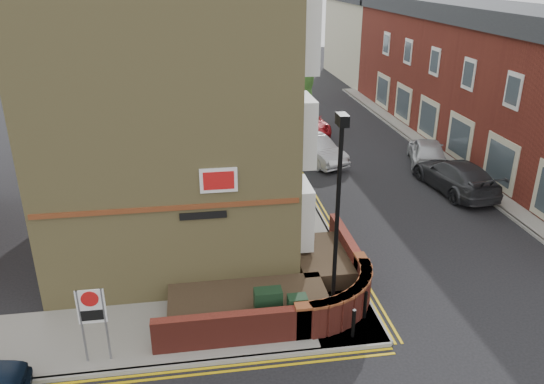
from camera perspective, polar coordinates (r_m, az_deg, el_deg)
The scene contains 27 objects.
ground at distance 15.20m, azimuth 1.51°, elevation -17.24°, with size 120.00×120.00×0.00m, color black.
pavement_corner at distance 16.23m, azimuth -12.15°, elevation -14.56°, with size 13.00×3.00×0.12m, color gray.
pavement_main at distance 29.38m, azimuth -0.19°, elevation 3.59°, with size 2.00×32.00×0.12m, color gray.
pavement_far at distance 30.34m, azimuth 21.76°, elevation 2.53°, with size 4.00×40.00×0.12m, color gray.
kerb_side at distance 15.07m, azimuth -12.40°, elevation -18.01°, with size 13.00×0.15×0.12m, color gray.
kerb_main_near at distance 29.54m, azimuth 1.74°, elevation 3.69°, with size 0.15×32.00×0.12m, color gray.
kerb_main_far at distance 29.39m, azimuth 18.38°, elevation 2.38°, with size 0.15×40.00×0.12m, color gray.
yellow_lines_side at distance 14.91m, azimuth -12.42°, elevation -18.80°, with size 13.00×0.28×0.01m, color gold.
yellow_lines_main at distance 29.61m, azimuth 2.21°, elevation 3.61°, with size 0.28×32.00×0.01m, color gold.
corner_building at distance 19.75m, azimuth -10.91°, elevation 12.11°, with size 8.95×10.40×13.60m.
garden_wall at distance 17.15m, azimuth -0.00°, elevation -11.91°, with size 6.80×6.00×1.20m, color maroon, non-canonical shape.
lamppost at distance 14.66m, azimuth 6.99°, elevation -3.39°, with size 0.25×0.50×6.30m.
utility_cabinet_large at distance 15.73m, azimuth -0.42°, elevation -12.33°, with size 0.80×0.45×1.20m, color black.
utility_cabinet_small at distance 15.64m, azimuth 2.72°, elevation -12.83°, with size 0.55×0.40×1.10m, color black.
bollard_near at distance 15.56m, azimuth 8.75°, elevation -13.78°, with size 0.11×0.11×0.90m, color black.
bollard_far at distance 16.34m, azimuth 9.97°, elevation -11.87°, with size 0.11×0.11×0.90m, color black.
zone_sign at distance 14.71m, azimuth -18.80°, elevation -12.16°, with size 0.72×0.07×2.20m.
far_terrace at distance 33.43m, azimuth 21.68°, elevation 11.45°, with size 5.40×30.40×8.00m.
far_terrace_cream at distance 52.46m, azimuth 10.16°, elevation 16.32°, with size 5.40×12.40×8.00m.
tree_near at distance 26.29m, azimuth 0.46°, elevation 11.76°, with size 3.64×3.65×6.70m.
tree_mid at distance 34.02m, azimuth -1.78°, elevation 15.17°, with size 4.03×4.03×7.42m.
tree_far at distance 41.95m, azimuth -3.20°, elevation 16.23°, with size 3.81×3.81×7.00m.
traffic_light_assembly at distance 37.36m, azimuth -1.69°, elevation 12.12°, with size 0.20×0.16×4.20m.
silver_car_near at distance 28.96m, azimuth 4.59°, elevation 4.61°, with size 1.54×4.41×1.45m, color #AFB2B7.
red_car_main at distance 34.17m, azimuth 3.62°, elevation 7.48°, with size 2.36×5.13×1.42m, color maroon.
grey_car_far at distance 26.51m, azimuth 19.11°, elevation 1.68°, with size 2.11×5.20×1.51m, color #2C2E31.
silver_car_far at distance 29.68m, azimuth 16.34°, elevation 4.23°, with size 1.76×4.36×1.49m, color #B5B9BE.
Camera 1 is at (-2.16, -11.41, 9.81)m, focal length 35.00 mm.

